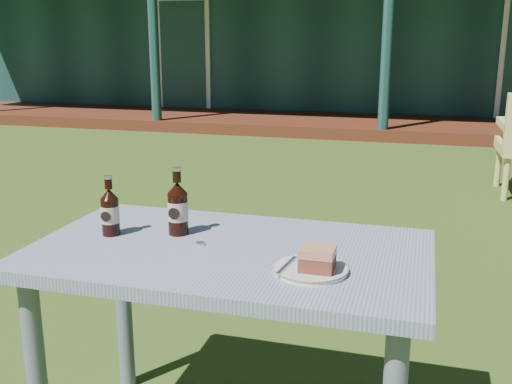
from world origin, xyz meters
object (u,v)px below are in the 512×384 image
(plate, at_px, (311,269))
(cola_bottle_far, at_px, (110,211))
(cake_slice, at_px, (317,258))
(cafe_table, at_px, (229,279))
(cola_bottle_near, at_px, (178,208))

(plate, bearing_deg, cola_bottle_far, 168.68)
(cake_slice, height_order, cola_bottle_far, cola_bottle_far)
(cake_slice, xyz_separation_m, cola_bottle_far, (-0.70, 0.15, 0.03))
(cafe_table, xyz_separation_m, cake_slice, (0.29, -0.13, 0.15))
(cola_bottle_far, bearing_deg, cake_slice, -11.89)
(cola_bottle_near, bearing_deg, cake_slice, -23.45)
(cafe_table, bearing_deg, cake_slice, -24.28)
(cafe_table, relative_size, cola_bottle_near, 5.45)
(cafe_table, xyz_separation_m, cola_bottle_far, (-0.40, 0.01, 0.18))
(cola_bottle_near, bearing_deg, cola_bottle_far, -162.09)
(cola_bottle_near, bearing_deg, cafe_table, -22.19)
(cake_slice, height_order, cola_bottle_near, cola_bottle_near)
(cafe_table, xyz_separation_m, plate, (0.28, -0.12, 0.11))
(plate, xyz_separation_m, cake_slice, (0.02, -0.01, 0.04))
(cafe_table, height_order, plate, plate)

